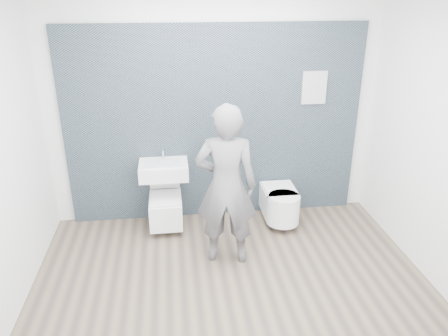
{
  "coord_description": "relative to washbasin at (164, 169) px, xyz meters",
  "views": [
    {
      "loc": [
        -0.54,
        -3.61,
        2.79
      ],
      "look_at": [
        0.0,
        0.6,
        1.0
      ],
      "focal_mm": 35.0,
      "sensor_mm": 36.0,
      "label": 1
    }
  ],
  "objects": [
    {
      "name": "ground",
      "position": [
        0.65,
        -1.22,
        -0.76
      ],
      "size": [
        4.0,
        4.0,
        0.0
      ],
      "primitive_type": "plane",
      "color": "brown",
      "rests_on": "ground"
    },
    {
      "name": "room_shell",
      "position": [
        0.65,
        -1.22,
        0.98
      ],
      "size": [
        4.0,
        4.0,
        4.0
      ],
      "color": "silver",
      "rests_on": "ground"
    },
    {
      "name": "tile_wall",
      "position": [
        0.65,
        0.25,
        -0.76
      ],
      "size": [
        3.6,
        0.06,
        2.4
      ],
      "primitive_type": "cube",
      "color": "black",
      "rests_on": "ground"
    },
    {
      "name": "washbasin",
      "position": [
        0.0,
        0.0,
        0.0
      ],
      "size": [
        0.58,
        0.43,
        0.43
      ],
      "color": "white",
      "rests_on": "ground"
    },
    {
      "name": "toilet_square",
      "position": [
        0.0,
        -0.06,
        -0.48
      ],
      "size": [
        0.39,
        0.56,
        0.71
      ],
      "color": "white",
      "rests_on": "ground"
    },
    {
      "name": "toilet_rounded",
      "position": [
        1.42,
        -0.13,
        -0.49
      ],
      "size": [
        0.4,
        0.68,
        0.37
      ],
      "color": "white",
      "rests_on": "ground"
    },
    {
      "name": "info_placard",
      "position": [
        1.85,
        0.2,
        -0.76
      ],
      "size": [
        0.3,
        0.03,
        0.4
      ],
      "primitive_type": "cube",
      "color": "white",
      "rests_on": "ground"
    },
    {
      "name": "visitor",
      "position": [
        0.64,
        -0.81,
        0.12
      ],
      "size": [
        0.7,
        0.51,
        1.75
      ],
      "primitive_type": "imported",
      "rotation": [
        0.0,
        0.0,
        2.98
      ],
      "color": "slate",
      "rests_on": "ground"
    }
  ]
}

